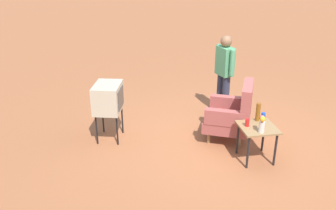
{
  "coord_description": "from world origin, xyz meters",
  "views": [
    {
      "loc": [
        5.46,
        -2.0,
        3.13
      ],
      "look_at": [
        -0.16,
        -0.99,
        0.65
      ],
      "focal_mm": 38.38,
      "sensor_mm": 36.0,
      "label": 1
    }
  ],
  "objects": [
    {
      "name": "flower_vase",
      "position": [
        0.97,
        0.24,
        0.74
      ],
      "size": [
        0.15,
        0.1,
        0.27
      ],
      "color": "silver",
      "rests_on": "side_table"
    },
    {
      "name": "ground_plane",
      "position": [
        0.0,
        0.0,
        0.0
      ],
      "size": [
        60.0,
        60.0,
        0.0
      ],
      "primitive_type": "plane",
      "color": "#A05B38"
    },
    {
      "name": "soda_can_blue",
      "position": [
        0.56,
        0.45,
        0.65
      ],
      "size": [
        0.07,
        0.07,
        0.12
      ],
      "primitive_type": "cylinder",
      "color": "blue",
      "rests_on": "side_table"
    },
    {
      "name": "soda_can_red",
      "position": [
        0.73,
        0.11,
        0.65
      ],
      "size": [
        0.07,
        0.07,
        0.12
      ],
      "primitive_type": "cylinder",
      "color": "red",
      "rests_on": "side_table"
    },
    {
      "name": "person_standing",
      "position": [
        -0.97,
        0.28,
        0.94
      ],
      "size": [
        0.55,
        0.31,
        1.64
      ],
      "color": "#2D3347",
      "rests_on": "ground"
    },
    {
      "name": "armchair",
      "position": [
        0.06,
        0.12,
        0.5
      ],
      "size": [
        1.02,
        1.03,
        1.06
      ],
      "color": "#937047",
      "rests_on": "ground"
    },
    {
      "name": "bottle_tall_amber",
      "position": [
        0.57,
        0.34,
        0.74
      ],
      "size": [
        0.07,
        0.07,
        0.3
      ],
      "primitive_type": "cylinder",
      "color": "brown",
      "rests_on": "side_table"
    },
    {
      "name": "side_table",
      "position": [
        0.78,
        0.27,
        0.5
      ],
      "size": [
        0.56,
        0.56,
        0.59
      ],
      "color": "black",
      "rests_on": "ground"
    },
    {
      "name": "tv_on_stand",
      "position": [
        -0.34,
        -2.01,
        0.78
      ],
      "size": [
        0.69,
        0.58,
        1.03
      ],
      "color": "black",
      "rests_on": "ground"
    }
  ]
}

